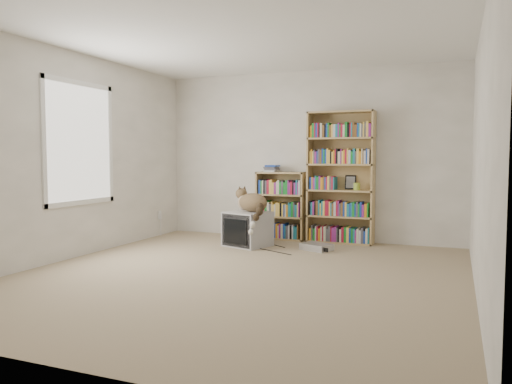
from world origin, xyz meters
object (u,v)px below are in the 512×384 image
at_px(crt_tv, 248,229).
at_px(bookcase_tall, 341,181).
at_px(dvd_player, 316,247).
at_px(bookcase_short, 282,208).
at_px(cat, 253,205).

bearing_deg(crt_tv, bookcase_tall, 52.03).
distance_m(bookcase_tall, dvd_player, 1.11).
bearing_deg(bookcase_short, cat, -101.17).
height_order(crt_tv, dvd_player, crt_tv).
bearing_deg(bookcase_short, crt_tv, -107.34).
xyz_separation_m(crt_tv, bookcase_tall, (1.13, 0.75, 0.65)).
bearing_deg(dvd_player, bookcase_short, 158.95).
height_order(crt_tv, bookcase_short, bookcase_short).
height_order(crt_tv, bookcase_tall, bookcase_tall).
relative_size(cat, bookcase_short, 0.71).
xyz_separation_m(bookcase_tall, bookcase_short, (-0.89, -0.00, -0.42)).
relative_size(bookcase_tall, bookcase_short, 1.86).
xyz_separation_m(cat, bookcase_short, (0.15, 0.78, -0.10)).
distance_m(crt_tv, dvd_player, 0.98).
bearing_deg(cat, dvd_player, 30.13).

